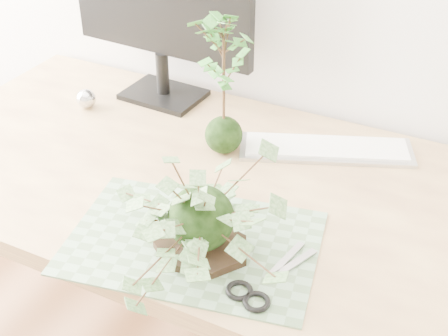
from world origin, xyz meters
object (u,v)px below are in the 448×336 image
(keyboard, at_px, (326,149))
(monitor, at_px, (160,1))
(ivy_kokedama, at_px, (200,193))
(desk, at_px, (259,225))
(maple_kokedama, at_px, (224,49))

(keyboard, xyz_separation_m, monitor, (-0.45, 0.07, 0.24))
(ivy_kokedama, xyz_separation_m, keyboard, (0.09, 0.41, -0.12))
(keyboard, bearing_deg, ivy_kokedama, -124.09)
(desk, relative_size, keyboard, 4.08)
(keyboard, bearing_deg, maple_kokedama, -175.88)
(ivy_kokedama, bearing_deg, desk, 85.19)
(ivy_kokedama, distance_m, keyboard, 0.44)
(monitor, bearing_deg, keyboard, -5.59)
(ivy_kokedama, xyz_separation_m, maple_kokedama, (-0.11, 0.31, 0.11))
(desk, distance_m, ivy_kokedama, 0.31)
(monitor, bearing_deg, ivy_kokedama, -49.84)
(maple_kokedama, bearing_deg, desk, -37.50)
(keyboard, bearing_deg, monitor, 149.24)
(maple_kokedama, height_order, monitor, monitor)
(keyboard, height_order, monitor, monitor)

